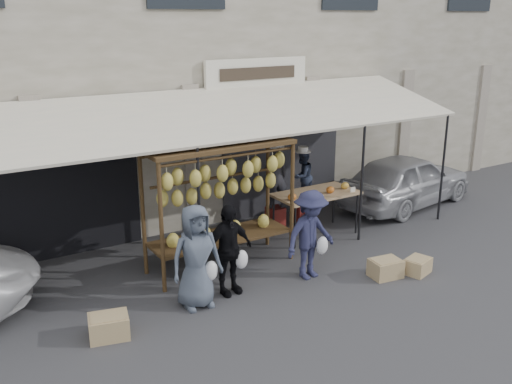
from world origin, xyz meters
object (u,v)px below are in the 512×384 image
(produce_table, at_px, (317,195))
(sedan, at_px, (406,180))
(customer_left, at_px, (196,257))
(crate_near_a, at_px, (385,268))
(vendor_right, at_px, (302,176))
(customer_mid, at_px, (228,250))
(crate_near_b, at_px, (418,266))
(crate_far, at_px, (109,327))
(customer_right, at_px, (310,235))
(vendor_left, at_px, (276,177))
(banana_rack, at_px, (221,182))

(produce_table, height_order, sedan, sedan)
(produce_table, distance_m, customer_left, 3.63)
(produce_table, bearing_deg, crate_near_a, -94.50)
(vendor_right, height_order, customer_mid, vendor_right)
(customer_mid, bearing_deg, vendor_right, 30.80)
(customer_left, relative_size, crate_near_b, 3.60)
(crate_far, bearing_deg, customer_left, 7.04)
(customer_right, height_order, crate_far, customer_right)
(vendor_right, bearing_deg, crate_near_a, 63.18)
(customer_right, bearing_deg, customer_mid, 165.11)
(customer_left, height_order, customer_mid, customer_left)
(produce_table, bearing_deg, sedan, 8.36)
(vendor_right, distance_m, crate_near_a, 3.11)
(vendor_left, bearing_deg, customer_right, 84.04)
(crate_near_b, distance_m, sedan, 3.84)
(customer_mid, bearing_deg, crate_near_b, -23.23)
(vendor_left, distance_m, vendor_right, 0.69)
(vendor_right, height_order, crate_near_a, vendor_right)
(vendor_left, height_order, crate_near_b, vendor_left)
(produce_table, distance_m, vendor_left, 0.94)
(vendor_right, relative_size, crate_far, 2.10)
(banana_rack, relative_size, crate_far, 4.82)
(banana_rack, bearing_deg, produce_table, 8.64)
(crate_far, bearing_deg, vendor_left, 28.48)
(banana_rack, distance_m, customer_mid, 1.30)
(customer_left, xyz_separation_m, sedan, (6.33, 1.84, -0.19))
(crate_near_a, bearing_deg, crate_far, 172.61)
(banana_rack, xyz_separation_m, customer_left, (-1.00, -1.04, -0.76))
(produce_table, height_order, customer_mid, customer_mid)
(vendor_left, xyz_separation_m, crate_far, (-4.33, -2.35, -0.96))
(vendor_left, height_order, customer_right, vendor_left)
(produce_table, xyz_separation_m, crate_near_a, (-0.17, -2.18, -0.71))
(vendor_left, xyz_separation_m, crate_near_b, (0.87, -3.14, -0.99))
(customer_right, xyz_separation_m, crate_far, (-3.52, -0.08, -0.61))
(banana_rack, distance_m, customer_right, 1.76)
(crate_near_a, distance_m, sedan, 4.12)
(vendor_right, xyz_separation_m, crate_far, (-5.01, -2.36, -0.87))
(customer_left, bearing_deg, vendor_left, 39.69)
(customer_left, distance_m, crate_near_b, 3.94)
(customer_left, relative_size, customer_right, 1.05)
(sedan, bearing_deg, produce_table, 89.10)
(vendor_right, relative_size, crate_near_a, 2.20)
(produce_table, distance_m, customer_mid, 3.03)
(customer_right, bearing_deg, banana_rack, 126.69)
(crate_near_b, bearing_deg, customer_left, 165.49)
(produce_table, relative_size, customer_right, 1.10)
(crate_near_a, height_order, crate_near_b, crate_near_a)
(produce_table, distance_m, crate_near_b, 2.51)
(customer_left, relative_size, crate_near_a, 3.16)
(crate_near_b, bearing_deg, vendor_left, 105.48)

